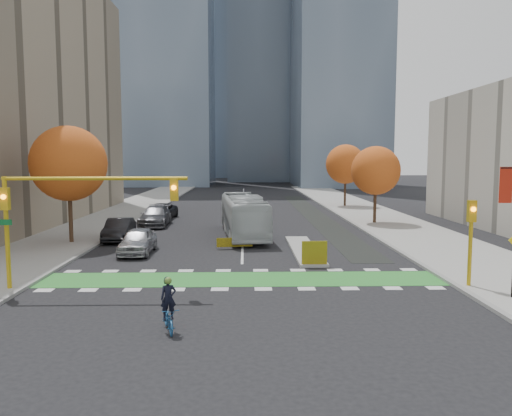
{
  "coord_description": "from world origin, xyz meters",
  "views": [
    {
      "loc": [
        0.14,
        -22.83,
        6.02
      ],
      "look_at": [
        0.84,
        7.08,
        3.0
      ],
      "focal_mm": 35.0,
      "sensor_mm": 36.0,
      "label": 1
    }
  ],
  "objects_px": {
    "tree_east_far": "(345,164)",
    "parked_car_c": "(155,216)",
    "cyclist": "(169,313)",
    "traffic_signal_east": "(471,230)",
    "traffic_signal_west": "(63,202)",
    "parked_car_b": "(119,230)",
    "parked_car_d": "(161,211)",
    "parked_car_a": "(138,241)",
    "bus": "(244,215)",
    "hazard_board": "(314,253)",
    "tree_east_near": "(376,171)",
    "tree_west": "(69,164)"
  },
  "relations": [
    {
      "from": "tree_east_near",
      "to": "parked_car_b",
      "type": "relative_size",
      "value": 1.45
    },
    {
      "from": "cyclist",
      "to": "bus",
      "type": "bearing_deg",
      "value": 65.78
    },
    {
      "from": "bus",
      "to": "parked_car_b",
      "type": "height_order",
      "value": "bus"
    },
    {
      "from": "hazard_board",
      "to": "traffic_signal_east",
      "type": "bearing_deg",
      "value": -35.92
    },
    {
      "from": "bus",
      "to": "parked_car_a",
      "type": "distance_m",
      "value": 9.65
    },
    {
      "from": "traffic_signal_west",
      "to": "bus",
      "type": "relative_size",
      "value": 0.74
    },
    {
      "from": "tree_east_near",
      "to": "cyclist",
      "type": "relative_size",
      "value": 3.68
    },
    {
      "from": "tree_east_far",
      "to": "cyclist",
      "type": "xyz_separation_m",
      "value": [
        -15.0,
        -43.92,
        -4.6
      ]
    },
    {
      "from": "tree_east_near",
      "to": "traffic_signal_west",
      "type": "bearing_deg",
      "value": -131.52
    },
    {
      "from": "hazard_board",
      "to": "bus",
      "type": "height_order",
      "value": "bus"
    },
    {
      "from": "traffic_signal_east",
      "to": "parked_car_b",
      "type": "height_order",
      "value": "traffic_signal_east"
    },
    {
      "from": "hazard_board",
      "to": "parked_car_a",
      "type": "bearing_deg",
      "value": 158.64
    },
    {
      "from": "cyclist",
      "to": "traffic_signal_east",
      "type": "bearing_deg",
      "value": 5.28
    },
    {
      "from": "tree_west",
      "to": "bus",
      "type": "bearing_deg",
      "value": 15.18
    },
    {
      "from": "traffic_signal_west",
      "to": "cyclist",
      "type": "xyz_separation_m",
      "value": [
        5.43,
        -5.4,
        -3.39
      ]
    },
    {
      "from": "traffic_signal_west",
      "to": "cyclist",
      "type": "relative_size",
      "value": 4.43
    },
    {
      "from": "traffic_signal_east",
      "to": "parked_car_b",
      "type": "xyz_separation_m",
      "value": [
        -19.5,
        13.85,
        -1.93
      ]
    },
    {
      "from": "parked_car_d",
      "to": "parked_car_a",
      "type": "bearing_deg",
      "value": -81.97
    },
    {
      "from": "tree_east_near",
      "to": "parked_car_d",
      "type": "xyz_separation_m",
      "value": [
        -20.1,
        4.24,
        -4.1
      ]
    },
    {
      "from": "hazard_board",
      "to": "traffic_signal_east",
      "type": "height_order",
      "value": "traffic_signal_east"
    },
    {
      "from": "tree_west",
      "to": "bus",
      "type": "xyz_separation_m",
      "value": [
        12.07,
        3.28,
        -4.02
      ]
    },
    {
      "from": "tree_east_far",
      "to": "parked_car_b",
      "type": "xyz_separation_m",
      "value": [
        -21.5,
        -24.66,
        -4.43
      ]
    },
    {
      "from": "tree_east_near",
      "to": "tree_east_far",
      "type": "bearing_deg",
      "value": 88.21
    },
    {
      "from": "traffic_signal_west",
      "to": "traffic_signal_east",
      "type": "xyz_separation_m",
      "value": [
        18.43,
        0.0,
        -1.3
      ]
    },
    {
      "from": "bus",
      "to": "traffic_signal_west",
      "type": "bearing_deg",
      "value": -122.91
    },
    {
      "from": "tree_east_far",
      "to": "traffic_signal_west",
      "type": "distance_m",
      "value": 43.61
    },
    {
      "from": "hazard_board",
      "to": "tree_east_near",
      "type": "distance_m",
      "value": 19.93
    },
    {
      "from": "tree_west",
      "to": "parked_car_a",
      "type": "relative_size",
      "value": 1.74
    },
    {
      "from": "parked_car_b",
      "to": "traffic_signal_west",
      "type": "bearing_deg",
      "value": -88.97
    },
    {
      "from": "tree_west",
      "to": "parked_car_b",
      "type": "height_order",
      "value": "tree_west"
    },
    {
      "from": "parked_car_a",
      "to": "bus",
      "type": "bearing_deg",
      "value": 46.13
    },
    {
      "from": "bus",
      "to": "parked_car_c",
      "type": "relative_size",
      "value": 1.95
    },
    {
      "from": "tree_east_far",
      "to": "bus",
      "type": "bearing_deg",
      "value": -118.68
    },
    {
      "from": "parked_car_b",
      "to": "parked_car_c",
      "type": "xyz_separation_m",
      "value": [
        1.23,
        7.9,
        0.05
      ]
    },
    {
      "from": "tree_west",
      "to": "tree_east_near",
      "type": "bearing_deg",
      "value": 22.62
    },
    {
      "from": "bus",
      "to": "parked_car_a",
      "type": "bearing_deg",
      "value": -139.89
    },
    {
      "from": "parked_car_d",
      "to": "tree_east_far",
      "type": "bearing_deg",
      "value": 32.94
    },
    {
      "from": "cyclist",
      "to": "parked_car_b",
      "type": "relative_size",
      "value": 0.39
    },
    {
      "from": "tree_east_far",
      "to": "parked_car_c",
      "type": "xyz_separation_m",
      "value": [
        -20.27,
        -16.76,
        -4.39
      ]
    },
    {
      "from": "tree_east_near",
      "to": "parked_car_a",
      "type": "distance_m",
      "value": 23.42
    },
    {
      "from": "cyclist",
      "to": "bus",
      "type": "relative_size",
      "value": 0.17
    },
    {
      "from": "tree_west",
      "to": "parked_car_c",
      "type": "relative_size",
      "value": 1.4
    },
    {
      "from": "bus",
      "to": "parked_car_c",
      "type": "xyz_separation_m",
      "value": [
        -7.84,
        5.97,
        -0.74
      ]
    },
    {
      "from": "traffic_signal_east",
      "to": "cyclist",
      "type": "xyz_separation_m",
      "value": [
        -13.0,
        -5.41,
        -2.09
      ]
    },
    {
      "from": "hazard_board",
      "to": "parked_car_c",
      "type": "xyz_separation_m",
      "value": [
        -11.77,
        17.04,
        0.06
      ]
    },
    {
      "from": "tree_east_far",
      "to": "parked_car_d",
      "type": "distance_m",
      "value": 24.14
    },
    {
      "from": "tree_west",
      "to": "tree_east_near",
      "type": "distance_m",
      "value": 26.01
    },
    {
      "from": "hazard_board",
      "to": "parked_car_d",
      "type": "bearing_deg",
      "value": 118.76
    },
    {
      "from": "hazard_board",
      "to": "bus",
      "type": "relative_size",
      "value": 0.12
    },
    {
      "from": "tree_east_far",
      "to": "bus",
      "type": "distance_m",
      "value": 26.16
    }
  ]
}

